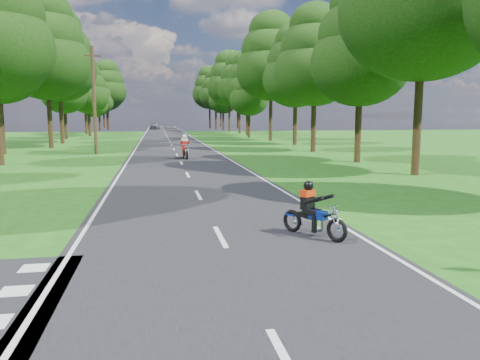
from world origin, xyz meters
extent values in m
plane|color=#214E12|center=(0.00, 0.00, 0.00)|extent=(160.00, 160.00, 0.00)
cube|color=black|center=(0.00, 50.00, 0.01)|extent=(7.00, 140.00, 0.02)
cube|color=silver|center=(0.00, 2.00, 0.02)|extent=(0.12, 2.00, 0.01)
cube|color=silver|center=(0.00, 8.00, 0.02)|extent=(0.12, 2.00, 0.01)
cube|color=silver|center=(0.00, 14.00, 0.02)|extent=(0.12, 2.00, 0.01)
cube|color=silver|center=(0.00, 20.00, 0.02)|extent=(0.12, 2.00, 0.01)
cube|color=silver|center=(0.00, 26.00, 0.02)|extent=(0.12, 2.00, 0.01)
cube|color=silver|center=(0.00, 32.00, 0.02)|extent=(0.12, 2.00, 0.01)
cube|color=silver|center=(0.00, 38.00, 0.02)|extent=(0.12, 2.00, 0.01)
cube|color=silver|center=(0.00, 44.00, 0.02)|extent=(0.12, 2.00, 0.01)
cube|color=silver|center=(0.00, 50.00, 0.02)|extent=(0.12, 2.00, 0.01)
cube|color=silver|center=(0.00, 56.00, 0.02)|extent=(0.12, 2.00, 0.01)
cube|color=silver|center=(0.00, 62.00, 0.02)|extent=(0.12, 2.00, 0.01)
cube|color=silver|center=(0.00, 68.00, 0.02)|extent=(0.12, 2.00, 0.01)
cube|color=silver|center=(0.00, 74.00, 0.02)|extent=(0.12, 2.00, 0.01)
cube|color=silver|center=(0.00, 80.00, 0.02)|extent=(0.12, 2.00, 0.01)
cube|color=silver|center=(0.00, 86.00, 0.02)|extent=(0.12, 2.00, 0.01)
cube|color=silver|center=(0.00, 92.00, 0.02)|extent=(0.12, 2.00, 0.01)
cube|color=silver|center=(0.00, 98.00, 0.02)|extent=(0.12, 2.00, 0.01)
cube|color=silver|center=(0.00, 104.00, 0.02)|extent=(0.12, 2.00, 0.01)
cube|color=silver|center=(0.00, 110.00, 0.02)|extent=(0.12, 2.00, 0.01)
cube|color=silver|center=(0.00, 116.00, 0.02)|extent=(0.12, 2.00, 0.01)
cube|color=silver|center=(-3.30, 50.00, 0.02)|extent=(0.10, 140.00, 0.01)
cube|color=silver|center=(3.30, 50.00, 0.02)|extent=(0.10, 140.00, 0.01)
cube|color=silver|center=(-3.80, -0.90, 0.02)|extent=(0.50, 0.50, 0.01)
cube|color=silver|center=(-3.80, 0.30, 0.02)|extent=(0.50, 0.50, 0.01)
cylinder|color=black|center=(-12.94, 29.18, 1.90)|extent=(0.40, 0.40, 3.79)
cylinder|color=black|center=(-10.82, 35.60, 2.16)|extent=(0.40, 0.40, 4.32)
ellipsoid|color=black|center=(-10.82, 35.60, 7.47)|extent=(7.56, 7.56, 6.42)
ellipsoid|color=black|center=(-10.82, 35.60, 9.58)|extent=(6.48, 6.48, 5.51)
ellipsoid|color=black|center=(-10.82, 35.60, 11.68)|extent=(4.86, 4.86, 4.13)
cylinder|color=black|center=(-11.26, 43.10, 2.20)|extent=(0.40, 0.40, 4.40)
ellipsoid|color=black|center=(-11.26, 43.10, 7.62)|extent=(7.71, 7.71, 6.55)
ellipsoid|color=black|center=(-11.26, 43.10, 9.77)|extent=(6.60, 6.60, 5.61)
ellipsoid|color=black|center=(-11.26, 43.10, 11.92)|extent=(4.95, 4.95, 4.21)
cylinder|color=black|center=(-12.61, 52.78, 1.60)|extent=(0.40, 0.40, 3.20)
ellipsoid|color=black|center=(-12.61, 52.78, 5.54)|extent=(5.60, 5.60, 4.76)
ellipsoid|color=black|center=(-12.61, 52.78, 7.10)|extent=(4.80, 4.80, 4.08)
ellipsoid|color=black|center=(-12.61, 52.78, 8.66)|extent=(3.60, 3.60, 3.06)
cylinder|color=black|center=(-10.75, 60.15, 1.61)|extent=(0.40, 0.40, 3.22)
ellipsoid|color=black|center=(-10.75, 60.15, 5.58)|extent=(5.64, 5.64, 4.79)
ellipsoid|color=black|center=(-10.75, 60.15, 7.15)|extent=(4.83, 4.83, 4.11)
ellipsoid|color=black|center=(-10.75, 60.15, 8.72)|extent=(3.62, 3.62, 3.08)
cylinder|color=black|center=(-12.29, 67.91, 1.80)|extent=(0.40, 0.40, 3.61)
ellipsoid|color=black|center=(-12.29, 67.91, 6.25)|extent=(6.31, 6.31, 5.37)
ellipsoid|color=black|center=(-12.29, 67.91, 8.01)|extent=(5.41, 5.41, 4.60)
ellipsoid|color=black|center=(-12.29, 67.91, 9.76)|extent=(4.06, 4.06, 3.45)
cylinder|color=black|center=(-11.94, 75.74, 1.33)|extent=(0.40, 0.40, 2.67)
ellipsoid|color=black|center=(-11.94, 75.74, 4.62)|extent=(4.67, 4.67, 3.97)
ellipsoid|color=black|center=(-11.94, 75.74, 5.92)|extent=(4.00, 4.00, 3.40)
ellipsoid|color=black|center=(-11.94, 75.74, 7.22)|extent=(3.00, 3.00, 2.55)
cylinder|color=black|center=(-12.18, 84.90, 1.54)|extent=(0.40, 0.40, 3.09)
ellipsoid|color=black|center=(-12.18, 84.90, 5.34)|extent=(5.40, 5.40, 4.59)
ellipsoid|color=black|center=(-12.18, 84.90, 6.85)|extent=(4.63, 4.63, 3.93)
ellipsoid|color=black|center=(-12.18, 84.90, 8.35)|extent=(3.47, 3.47, 2.95)
cylinder|color=black|center=(-11.23, 91.41, 2.24)|extent=(0.40, 0.40, 4.48)
ellipsoid|color=black|center=(-11.23, 91.41, 7.75)|extent=(7.84, 7.84, 6.66)
ellipsoid|color=black|center=(-11.23, 91.41, 9.94)|extent=(6.72, 6.72, 5.71)
ellipsoid|color=black|center=(-11.23, 91.41, 12.12)|extent=(5.04, 5.04, 4.28)
cylinder|color=black|center=(-12.28, 100.39, 2.05)|extent=(0.40, 0.40, 4.09)
ellipsoid|color=black|center=(-12.28, 100.39, 7.09)|extent=(7.16, 7.16, 6.09)
ellipsoid|color=black|center=(-12.28, 100.39, 9.08)|extent=(6.14, 6.14, 5.22)
ellipsoid|color=black|center=(-12.28, 100.39, 11.08)|extent=(4.61, 4.61, 3.92)
cylinder|color=black|center=(11.06, 12.20, 2.28)|extent=(0.40, 0.40, 4.56)
ellipsoid|color=black|center=(11.06, 12.20, 7.89)|extent=(7.98, 7.98, 6.78)
cylinder|color=black|center=(10.92, 18.69, 1.75)|extent=(0.40, 0.40, 3.49)
ellipsoid|color=black|center=(10.92, 18.69, 6.05)|extent=(6.12, 6.12, 5.20)
ellipsoid|color=black|center=(10.92, 18.69, 7.75)|extent=(5.24, 5.24, 4.46)
ellipsoid|color=black|center=(10.92, 18.69, 9.46)|extent=(3.93, 3.93, 3.34)
cylinder|color=black|center=(11.06, 27.58, 1.85)|extent=(0.40, 0.40, 3.69)
ellipsoid|color=black|center=(11.06, 27.58, 6.39)|extent=(6.46, 6.46, 5.49)
ellipsoid|color=black|center=(11.06, 27.58, 8.19)|extent=(5.54, 5.54, 4.71)
ellipsoid|color=black|center=(11.06, 27.58, 9.99)|extent=(4.15, 4.15, 3.53)
cylinder|color=black|center=(12.17, 36.42, 1.87)|extent=(0.40, 0.40, 3.74)
ellipsoid|color=black|center=(12.17, 36.42, 6.48)|extent=(6.55, 6.55, 5.57)
ellipsoid|color=black|center=(12.17, 36.42, 8.31)|extent=(5.62, 5.62, 4.77)
ellipsoid|color=black|center=(12.17, 36.42, 10.13)|extent=(4.21, 4.21, 3.58)
cylinder|color=black|center=(11.72, 44.72, 2.32)|extent=(0.40, 0.40, 4.64)
ellipsoid|color=black|center=(11.72, 44.72, 8.04)|extent=(8.12, 8.12, 6.91)
ellipsoid|color=black|center=(11.72, 44.72, 10.30)|extent=(6.96, 6.96, 5.92)
ellipsoid|color=black|center=(11.72, 44.72, 12.56)|extent=(5.22, 5.22, 4.44)
cylinder|color=black|center=(10.55, 51.92, 1.45)|extent=(0.40, 0.40, 2.91)
ellipsoid|color=black|center=(10.55, 51.92, 5.03)|extent=(5.09, 5.09, 4.33)
ellipsoid|color=black|center=(10.55, 51.92, 6.45)|extent=(4.36, 4.36, 3.71)
ellipsoid|color=black|center=(10.55, 51.92, 7.87)|extent=(3.27, 3.27, 2.78)
cylinder|color=black|center=(11.77, 59.40, 1.94)|extent=(0.40, 0.40, 3.88)
ellipsoid|color=black|center=(11.77, 59.40, 6.71)|extent=(6.78, 6.78, 5.77)
ellipsoid|color=black|center=(11.77, 59.40, 8.60)|extent=(5.81, 5.81, 4.94)
ellipsoid|color=black|center=(11.77, 59.40, 10.49)|extent=(4.36, 4.36, 3.71)
cylinder|color=black|center=(12.10, 67.87, 2.09)|extent=(0.40, 0.40, 4.18)
ellipsoid|color=black|center=(12.10, 67.87, 7.23)|extent=(7.31, 7.31, 6.21)
ellipsoid|color=black|center=(12.10, 67.87, 9.27)|extent=(6.27, 6.27, 5.33)
ellipsoid|color=black|center=(12.10, 67.87, 11.31)|extent=(4.70, 4.70, 4.00)
cylinder|color=black|center=(11.80, 76.83, 2.32)|extent=(0.40, 0.40, 4.63)
ellipsoid|color=black|center=(11.80, 76.83, 8.02)|extent=(8.11, 8.11, 6.89)
ellipsoid|color=black|center=(11.80, 76.83, 10.28)|extent=(6.95, 6.95, 5.91)
ellipsoid|color=black|center=(11.80, 76.83, 12.54)|extent=(5.21, 5.21, 4.43)
cylinder|color=black|center=(11.69, 84.12, 1.68)|extent=(0.40, 0.40, 3.36)
ellipsoid|color=black|center=(11.69, 84.12, 5.82)|extent=(5.88, 5.88, 5.00)
ellipsoid|color=black|center=(11.69, 84.12, 7.46)|extent=(5.04, 5.04, 4.29)
ellipsoid|color=black|center=(11.69, 84.12, 9.10)|extent=(3.78, 3.78, 3.21)
cylinder|color=black|center=(11.14, 91.34, 2.04)|extent=(0.40, 0.40, 4.09)
ellipsoid|color=black|center=(11.14, 91.34, 7.07)|extent=(7.15, 7.15, 6.08)
ellipsoid|color=black|center=(11.14, 91.34, 9.07)|extent=(6.13, 6.13, 5.21)
ellipsoid|color=black|center=(11.14, 91.34, 11.06)|extent=(4.60, 4.60, 3.91)
cylinder|color=black|center=(10.68, 99.10, 2.24)|extent=(0.40, 0.40, 4.48)
ellipsoid|color=black|center=(10.68, 99.10, 7.76)|extent=(7.84, 7.84, 6.66)
ellipsoid|color=black|center=(10.68, 99.10, 9.94)|extent=(6.72, 6.72, 5.71)
ellipsoid|color=black|center=(10.68, 99.10, 12.13)|extent=(5.04, 5.04, 4.28)
cylinder|color=black|center=(-14.00, 110.00, 1.92)|extent=(0.40, 0.40, 3.84)
ellipsoid|color=black|center=(-14.00, 110.00, 6.65)|extent=(6.72, 6.72, 5.71)
ellipsoid|color=black|center=(-14.00, 110.00, 8.52)|extent=(5.76, 5.76, 4.90)
ellipsoid|color=black|center=(-14.00, 110.00, 10.39)|extent=(4.32, 4.32, 3.67)
cylinder|color=black|center=(15.00, 112.00, 2.08)|extent=(0.40, 0.40, 4.16)
ellipsoid|color=black|center=(15.00, 112.00, 7.20)|extent=(7.28, 7.28, 6.19)
ellipsoid|color=black|center=(15.00, 112.00, 9.23)|extent=(6.24, 6.24, 5.30)
ellipsoid|color=black|center=(15.00, 112.00, 11.26)|extent=(4.68, 4.68, 3.98)
cylinder|color=black|center=(-16.00, 95.00, 1.76)|extent=(0.40, 0.40, 3.52)
ellipsoid|color=black|center=(-16.00, 95.00, 6.09)|extent=(6.16, 6.16, 5.24)
ellipsoid|color=black|center=(-16.00, 95.00, 7.81)|extent=(5.28, 5.28, 4.49)
ellipsoid|color=black|center=(-16.00, 95.00, 9.53)|extent=(3.96, 3.96, 3.37)
cylinder|color=black|center=(17.00, 98.00, 2.24)|extent=(0.40, 0.40, 4.48)
ellipsoid|color=black|center=(17.00, 98.00, 7.76)|extent=(7.84, 7.84, 6.66)
ellipsoid|color=black|center=(17.00, 98.00, 9.94)|extent=(6.72, 6.72, 5.71)
ellipsoid|color=black|center=(17.00, 98.00, 12.12)|extent=(5.04, 5.04, 4.28)
cylinder|color=#382616|center=(-6.00, 28.00, 4.00)|extent=(0.26, 0.26, 8.00)
cube|color=#382616|center=(-6.00, 28.00, 7.30)|extent=(1.20, 0.10, 0.10)
imported|color=#A8AAAF|center=(-1.73, 94.10, 0.77)|extent=(2.42, 4.63, 1.50)
camera|label=1|loc=(-1.44, -8.83, 2.89)|focal=35.00mm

